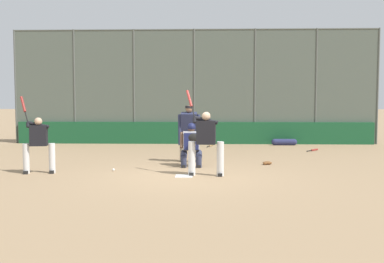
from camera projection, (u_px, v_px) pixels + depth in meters
name	position (u px, v px, depth m)	size (l,w,h in m)	color
ground_plane	(184.00, 176.00, 11.18)	(160.00, 160.00, 0.00)	#9E7F5B
home_plate_marker	(184.00, 176.00, 11.18)	(0.43, 0.43, 0.01)	white
backstop_fence	(194.00, 85.00, 19.35)	(15.74, 0.08, 4.93)	#515651
padding_wall	(194.00, 133.00, 19.40)	(15.34, 0.18, 0.94)	#19512D
bleachers_beyond	(162.00, 126.00, 22.39)	(10.96, 3.05, 1.80)	slate
batter_at_plate	(206.00, 141.00, 11.23)	(0.98, 0.68, 2.16)	silver
catcher_behind_plate	(191.00, 144.00, 12.78)	(0.66, 0.76, 1.24)	#2D334C
umpire_home	(189.00, 132.00, 13.68)	(0.70, 0.45, 1.73)	gray
batter_on_deck	(38.00, 143.00, 11.59)	(1.01, 0.56, 2.00)	silver
spare_bat_near_backstop	(314.00, 150.00, 16.74)	(0.57, 0.68, 0.07)	black
spare_bat_by_padding	(210.00, 146.00, 18.34)	(0.27, 0.80, 0.07)	black
fielding_glove_on_dirt	(267.00, 163.00, 13.19)	(0.27, 0.21, 0.10)	brown
baseball_loose	(114.00, 170.00, 11.98)	(0.07, 0.07, 0.07)	white
equipment_bag_dugout_side	(284.00, 142.00, 18.81)	(1.07, 0.27, 0.27)	navy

